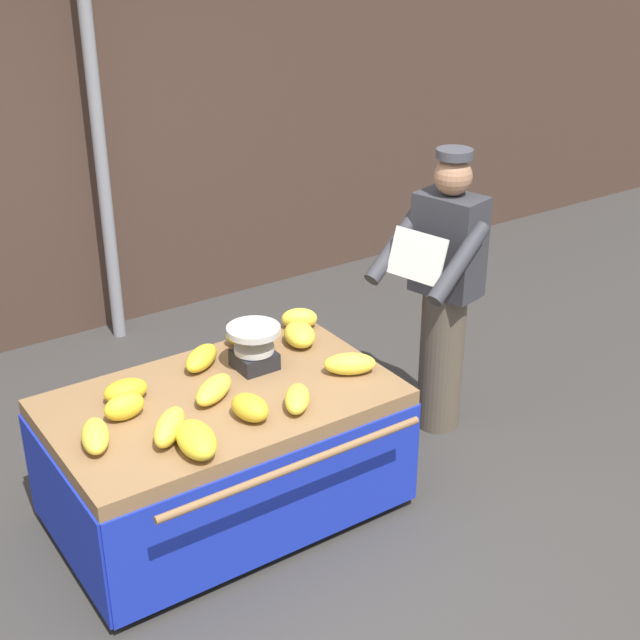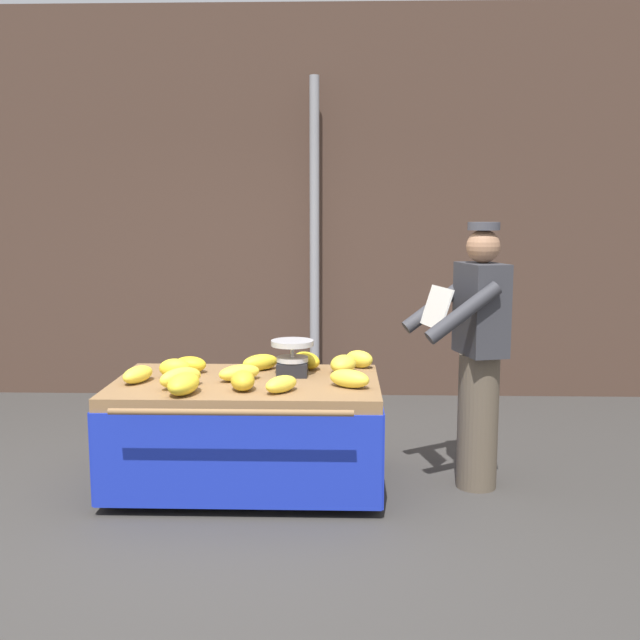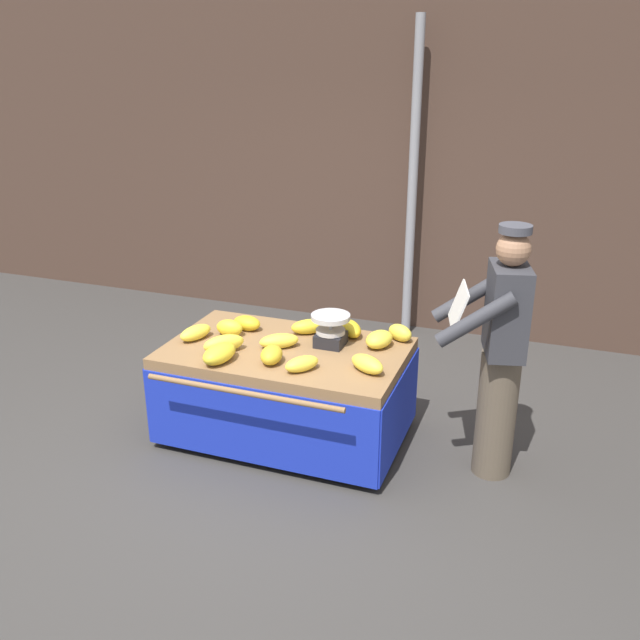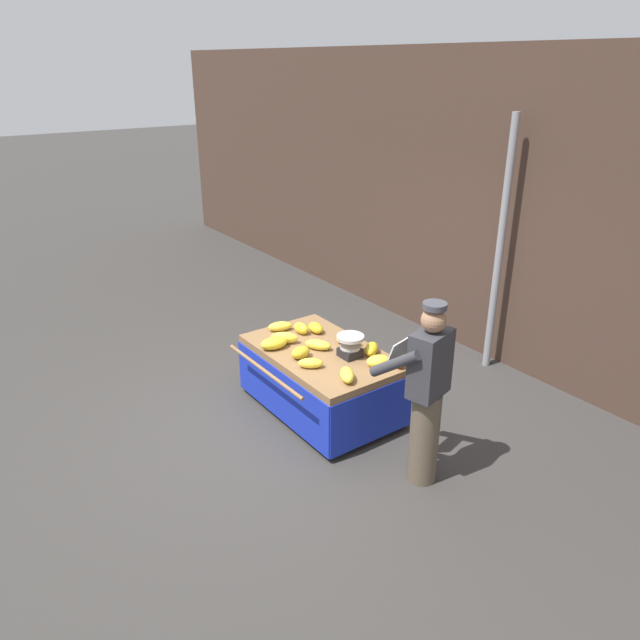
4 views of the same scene
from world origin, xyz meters
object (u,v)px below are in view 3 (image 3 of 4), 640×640
object	(u,v)px
banana_bunch_1	(367,364)
banana_bunch_4	(272,355)
banana_bunch_3	(247,323)
banana_bunch_10	(309,327)
weighing_scale	(331,330)
banana_bunch_5	(379,339)
banana_bunch_8	(219,354)
banana_bunch_6	(224,344)
street_pole	(413,186)
banana_bunch_0	(196,333)
banana_bunch_12	(351,329)
banana_bunch_9	(302,364)
banana_cart	(286,372)
banana_bunch_2	(230,328)
vendor_person	(500,354)
banana_bunch_11	(279,341)
banana_bunch_7	(400,333)

from	to	relation	value
banana_bunch_1	banana_bunch_4	size ratio (longest dim) A/B	1.24
banana_bunch_3	banana_bunch_10	distance (m)	0.47
weighing_scale	banana_bunch_10	world-z (taller)	weighing_scale
banana_bunch_5	banana_bunch_8	distance (m)	1.13
banana_bunch_6	banana_bunch_1	bearing A→B (deg)	2.11
street_pole	banana_bunch_8	xyz separation A→B (m)	(-0.68, -2.66, -0.73)
banana_bunch_0	banana_bunch_12	distance (m)	1.14
banana_bunch_4	banana_bunch_1	bearing A→B (deg)	8.18
banana_bunch_8	banana_bunch_9	bearing A→B (deg)	6.68
banana_bunch_9	banana_bunch_6	bearing A→B (deg)	171.25
banana_cart	weighing_scale	distance (m)	0.45
banana_bunch_1	banana_bunch_8	distance (m)	1.00
banana_bunch_2	banana_bunch_5	size ratio (longest dim) A/B	0.86
banana_bunch_3	weighing_scale	bearing A→B (deg)	-4.78
banana_cart	banana_bunch_4	distance (m)	0.37
banana_bunch_9	vendor_person	bearing A→B (deg)	15.91
banana_bunch_0	banana_bunch_10	size ratio (longest dim) A/B	1.02
banana_bunch_12	banana_cart	bearing A→B (deg)	-134.61
banana_bunch_5	banana_bunch_11	bearing A→B (deg)	-159.08
banana_bunch_1	banana_bunch_10	world-z (taller)	banana_bunch_1
banana_bunch_4	banana_bunch_12	size ratio (longest dim) A/B	0.87
banana_bunch_6	banana_bunch_0	bearing A→B (deg)	156.03
banana_bunch_8	banana_bunch_11	xyz separation A→B (m)	(0.28, 0.37, -0.01)
weighing_scale	banana_bunch_1	bearing A→B (deg)	-41.75
street_pole	banana_cart	xyz separation A→B (m)	(-0.36, -2.28, -0.98)
banana_bunch_0	banana_bunch_11	xyz separation A→B (m)	(0.63, 0.07, -0.00)
banana_bunch_8	banana_bunch_11	distance (m)	0.46
banana_bunch_3	banana_bunch_10	bearing A→B (deg)	11.85
banana_bunch_0	banana_bunch_11	bearing A→B (deg)	6.21
banana_bunch_4	banana_bunch_5	distance (m)	0.80
banana_bunch_3	banana_bunch_11	xyz separation A→B (m)	(0.36, -0.23, -0.00)
banana_bunch_10	banana_cart	bearing A→B (deg)	-100.17
weighing_scale	banana_bunch_0	bearing A→B (deg)	-166.18
banana_bunch_0	banana_bunch_8	bearing A→B (deg)	-40.06
banana_bunch_0	vendor_person	xyz separation A→B (m)	(2.15, 0.12, 0.11)
banana_bunch_1	street_pole	bearing A→B (deg)	97.02
banana_cart	banana_bunch_1	size ratio (longest dim) A/B	6.42
banana_bunch_1	vendor_person	bearing A→B (deg)	14.76
weighing_scale	banana_bunch_11	size ratio (longest dim) A/B	0.99
banana_bunch_2	banana_bunch_7	size ratio (longest dim) A/B	0.99
banana_bunch_11	banana_bunch_8	bearing A→B (deg)	-127.48
banana_cart	banana_bunch_3	world-z (taller)	banana_bunch_3
banana_bunch_9	banana_cart	bearing A→B (deg)	128.76
banana_cart	banana_bunch_11	size ratio (longest dim) A/B	6.07
street_pole	weighing_scale	size ratio (longest dim) A/B	10.70
banana_bunch_9	banana_bunch_0	bearing A→B (deg)	166.05
street_pole	banana_bunch_10	distance (m)	2.12
banana_bunch_2	banana_bunch_12	world-z (taller)	banana_bunch_2
street_pole	banana_bunch_11	world-z (taller)	street_pole
banana_bunch_2	banana_bunch_9	size ratio (longest dim) A/B	0.82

